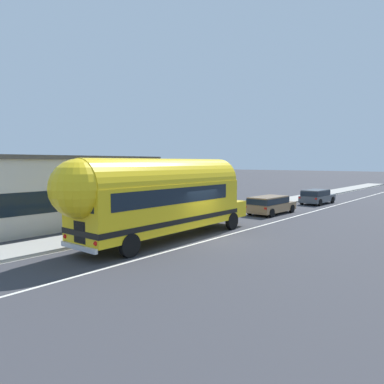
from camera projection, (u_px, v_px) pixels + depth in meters
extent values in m
plane|color=#38383D|center=(211.00, 239.00, 18.14)|extent=(300.00, 300.00, 0.00)
cube|color=silver|center=(306.00, 214.00, 27.26)|extent=(0.14, 80.00, 0.01)
cube|color=silver|center=(264.00, 210.00, 29.59)|extent=(0.12, 80.00, 0.01)
cube|color=#9E9B93|center=(238.00, 210.00, 28.89)|extent=(2.57, 90.00, 0.15)
cube|color=beige|center=(13.00, 191.00, 23.13)|extent=(11.01, 15.67, 4.10)
cube|color=#4C4742|center=(11.00, 158.00, 22.95)|extent=(11.31, 15.97, 0.24)
cube|color=black|center=(56.00, 201.00, 19.62)|extent=(0.08, 13.67, 1.20)
cube|color=yellow|center=(164.00, 206.00, 17.93)|extent=(2.74, 9.92, 2.30)
cylinder|color=yellow|center=(164.00, 183.00, 17.83)|extent=(2.68, 9.82, 2.45)
sphere|color=yellow|center=(79.00, 189.00, 14.05)|extent=(2.40, 2.40, 2.40)
cube|color=yellow|center=(225.00, 208.00, 22.31)|extent=(2.29, 1.35, 0.95)
cube|color=black|center=(164.00, 218.00, 17.98)|extent=(2.78, 9.96, 0.24)
cube|color=black|center=(160.00, 194.00, 17.65)|extent=(2.72, 8.12, 0.76)
cube|color=black|center=(79.00, 201.00, 14.08)|extent=(2.00, 0.13, 0.84)
cube|color=black|center=(80.00, 232.00, 14.18)|extent=(0.80, 0.08, 0.90)
cube|color=silver|center=(79.00, 247.00, 14.16)|extent=(2.34, 0.20, 0.20)
sphere|color=red|center=(66.00, 236.00, 14.86)|extent=(0.20, 0.20, 0.20)
sphere|color=red|center=(96.00, 243.00, 13.54)|extent=(0.20, 0.20, 0.20)
cube|color=black|center=(220.00, 187.00, 21.74)|extent=(2.14, 0.15, 0.96)
cube|color=silver|center=(231.00, 209.00, 22.86)|extent=(0.90, 0.12, 0.56)
cylinder|color=black|center=(200.00, 217.00, 22.28)|extent=(0.28, 1.01, 1.00)
cylinder|color=black|center=(232.00, 221.00, 20.81)|extent=(0.28, 1.01, 1.00)
cylinder|color=black|center=(96.00, 238.00, 16.19)|extent=(0.28, 1.01, 1.00)
cylinder|color=black|center=(130.00, 245.00, 14.72)|extent=(0.28, 1.01, 1.00)
cube|color=olive|center=(271.00, 207.00, 27.18)|extent=(2.00, 4.66, 0.60)
cube|color=olive|center=(268.00, 200.00, 26.78)|extent=(1.77, 3.40, 0.55)
cube|color=black|center=(268.00, 200.00, 26.78)|extent=(1.83, 3.45, 0.43)
cube|color=red|center=(246.00, 207.00, 25.99)|extent=(0.20, 0.04, 0.14)
cube|color=red|center=(266.00, 209.00, 24.89)|extent=(0.20, 0.04, 0.14)
cylinder|color=black|center=(271.00, 207.00, 29.00)|extent=(0.21, 0.64, 0.64)
cylinder|color=black|center=(292.00, 209.00, 27.79)|extent=(0.21, 0.64, 0.64)
cylinder|color=black|center=(250.00, 211.00, 26.60)|extent=(0.21, 0.64, 0.64)
cylinder|color=black|center=(271.00, 213.00, 25.40)|extent=(0.21, 0.64, 0.64)
cube|color=#474C51|center=(317.00, 198.00, 33.68)|extent=(1.95, 4.42, 0.60)
cube|color=#474C51|center=(316.00, 193.00, 33.29)|extent=(1.70, 2.96, 0.55)
cube|color=black|center=(316.00, 193.00, 33.29)|extent=(1.76, 3.00, 0.43)
cube|color=red|center=(299.00, 198.00, 32.58)|extent=(0.20, 0.05, 0.14)
cube|color=red|center=(316.00, 199.00, 31.53)|extent=(0.20, 0.05, 0.14)
cylinder|color=black|center=(315.00, 199.00, 35.36)|extent=(0.22, 0.65, 0.64)
cylinder|color=black|center=(332.00, 200.00, 34.21)|extent=(0.22, 0.65, 0.64)
cylinder|color=black|center=(302.00, 201.00, 33.19)|extent=(0.22, 0.65, 0.64)
cylinder|color=black|center=(320.00, 202.00, 32.04)|extent=(0.22, 0.65, 0.64)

